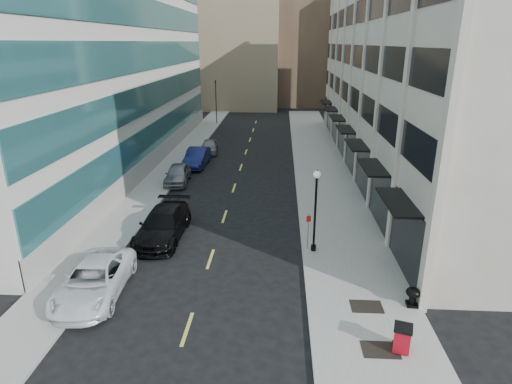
# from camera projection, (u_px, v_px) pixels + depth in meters

# --- Properties ---
(ground) EXTENTS (160.00, 160.00, 0.00)m
(ground) POSITION_uv_depth(u_px,v_px,m) (176.00, 363.00, 15.66)
(ground) COLOR black
(ground) RESTS_ON ground
(sidewalk_right) EXTENTS (5.00, 80.00, 0.15)m
(sidewalk_right) POSITION_uv_depth(u_px,v_px,m) (328.00, 189.00, 34.06)
(sidewalk_right) COLOR gray
(sidewalk_right) RESTS_ON ground
(sidewalk_left) EXTENTS (3.00, 80.00, 0.15)m
(sidewalk_left) POSITION_uv_depth(u_px,v_px,m) (155.00, 185.00, 34.83)
(sidewalk_left) COLOR gray
(sidewalk_left) RESTS_ON ground
(building_right) EXTENTS (15.30, 46.50, 18.25)m
(building_right) POSITION_uv_depth(u_px,v_px,m) (434.00, 68.00, 37.16)
(building_right) COLOR beige
(building_right) RESTS_ON ground
(building_left) EXTENTS (16.14, 46.00, 20.00)m
(building_left) POSITION_uv_depth(u_px,v_px,m) (65.00, 55.00, 38.65)
(building_left) COLOR silver
(building_left) RESTS_ON ground
(skyline_tan_near) EXTENTS (14.00, 18.00, 28.00)m
(skyline_tan_near) POSITION_uv_depth(u_px,v_px,m) (239.00, 25.00, 75.27)
(skyline_tan_near) COLOR #8C775B
(skyline_tan_near) RESTS_ON ground
(skyline_brown) EXTENTS (12.00, 16.00, 34.00)m
(skyline_brown) POSITION_uv_depth(u_px,v_px,m) (307.00, 8.00, 77.37)
(skyline_brown) COLOR brown
(skyline_brown) RESTS_ON ground
(skyline_tan_far) EXTENTS (12.00, 14.00, 22.00)m
(skyline_tan_far) POSITION_uv_depth(u_px,v_px,m) (195.00, 43.00, 86.23)
(skyline_tan_far) COLOR #8C775B
(skyline_tan_far) RESTS_ON ground
(skyline_stone) EXTENTS (10.00, 14.00, 20.00)m
(skyline_stone) POSITION_uv_depth(u_px,v_px,m) (366.00, 49.00, 73.50)
(skyline_stone) COLOR beige
(skyline_stone) RESTS_ON ground
(grate_mid) EXTENTS (1.40, 1.00, 0.01)m
(grate_mid) POSITION_uv_depth(u_px,v_px,m) (380.00, 350.00, 16.13)
(grate_mid) COLOR black
(grate_mid) RESTS_ON sidewalk_right
(grate_far) EXTENTS (1.40, 1.00, 0.01)m
(grate_far) POSITION_uv_depth(u_px,v_px,m) (367.00, 306.00, 18.77)
(grate_far) COLOR black
(grate_far) RESTS_ON sidewalk_right
(road_centerline) EXTENTS (0.15, 68.20, 0.01)m
(road_centerline) POSITION_uv_depth(u_px,v_px,m) (230.00, 201.00, 31.67)
(road_centerline) COLOR #D8CC4C
(road_centerline) RESTS_ON ground
(traffic_signal) EXTENTS (0.66, 0.66, 6.98)m
(traffic_signal) POSITION_uv_depth(u_px,v_px,m) (215.00, 83.00, 59.27)
(traffic_signal) COLOR black
(traffic_signal) RESTS_ON ground
(car_white_van) EXTENTS (2.97, 5.86, 1.59)m
(car_white_van) POSITION_uv_depth(u_px,v_px,m) (94.00, 280.00, 19.64)
(car_white_van) COLOR white
(car_white_van) RESTS_ON ground
(car_black_pickup) EXTENTS (2.52, 6.06, 1.75)m
(car_black_pickup) POSITION_uv_depth(u_px,v_px,m) (163.00, 225.00, 25.38)
(car_black_pickup) COLOR black
(car_black_pickup) RESTS_ON ground
(car_silver_sedan) EXTENTS (2.15, 4.70, 1.56)m
(car_silver_sedan) POSITION_uv_depth(u_px,v_px,m) (178.00, 174.00, 35.44)
(car_silver_sedan) COLOR gray
(car_silver_sedan) RESTS_ON ground
(car_blue_sedan) EXTENTS (1.92, 5.16, 1.68)m
(car_blue_sedan) POSITION_uv_depth(u_px,v_px,m) (197.00, 157.00, 40.28)
(car_blue_sedan) COLOR navy
(car_blue_sedan) RESTS_ON ground
(car_grey_sedan) EXTENTS (2.10, 4.33, 1.42)m
(car_grey_sedan) POSITION_uv_depth(u_px,v_px,m) (209.00, 147.00, 45.01)
(car_grey_sedan) COLOR gray
(car_grey_sedan) RESTS_ON ground
(trash_bin) EXTENTS (0.83, 0.84, 1.08)m
(trash_bin) POSITION_uv_depth(u_px,v_px,m) (402.00, 338.00, 15.90)
(trash_bin) COLOR #AC0B19
(trash_bin) RESTS_ON sidewalk_right
(lamppost) EXTENTS (0.39, 0.39, 4.73)m
(lamppost) POSITION_uv_depth(u_px,v_px,m) (316.00, 204.00, 22.92)
(lamppost) COLOR black
(lamppost) RESTS_ON sidewalk_right
(sign_post) EXTENTS (0.25, 0.10, 2.16)m
(sign_post) POSITION_uv_depth(u_px,v_px,m) (308.00, 226.00, 23.51)
(sign_post) COLOR slate
(sign_post) RESTS_ON sidewalk_right
(urn_planter) EXTENTS (0.64, 0.64, 0.89)m
(urn_planter) POSITION_uv_depth(u_px,v_px,m) (413.00, 295.00, 18.67)
(urn_planter) COLOR black
(urn_planter) RESTS_ON sidewalk_right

